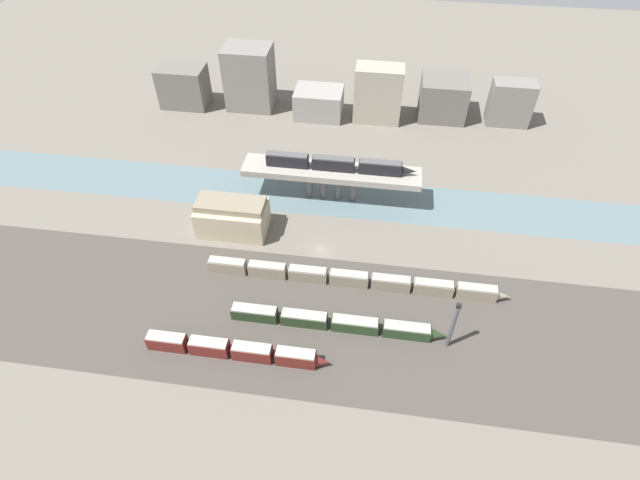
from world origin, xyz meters
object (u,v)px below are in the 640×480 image
object	(u,v)px
train_yard_near	(235,350)
warehouse_building	(232,216)
train_on_bridge	(338,164)
train_yard_mid	(336,322)
signal_tower	(453,326)
train_yard_far	(353,279)

from	to	relation	value
train_yard_near	warehouse_building	distance (m)	42.44
train_on_bridge	train_yard_near	distance (m)	62.44
train_on_bridge	train_yard_mid	distance (m)	49.87
train_yard_near	train_yard_mid	distance (m)	24.21
train_on_bridge	train_yard_near	bearing A→B (deg)	-105.31
train_yard_mid	warehouse_building	world-z (taller)	warehouse_building
train_yard_near	signal_tower	bearing A→B (deg)	11.23
train_yard_far	train_yard_mid	bearing A→B (deg)	-101.50
train_yard_near	train_yard_mid	size ratio (longest dim) A/B	0.82
train_yard_near	warehouse_building	xyz separation A→B (m)	(-11.39, 40.78, 2.94)
train_on_bridge	train_yard_far	size ratio (longest dim) A/B	0.57
train_yard_mid	signal_tower	distance (m)	26.93
train_yard_mid	warehouse_building	bearing A→B (deg)	137.88
train_on_bridge	train_yard_near	xyz separation A→B (m)	(-16.25, -59.37, -10.51)
train_yard_mid	signal_tower	bearing A→B (deg)	-3.22
train_on_bridge	signal_tower	world-z (taller)	signal_tower
warehouse_building	signal_tower	bearing A→B (deg)	-27.84
train_yard_far	signal_tower	distance (m)	28.59
train_yard_far	warehouse_building	size ratio (longest dim) A/B	4.01
train_yard_near	signal_tower	size ratio (longest dim) A/B	2.77
train_yard_near	signal_tower	xyz separation A→B (m)	(47.84, 9.50, 5.48)
train_on_bridge	train_yard_far	world-z (taller)	train_on_bridge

